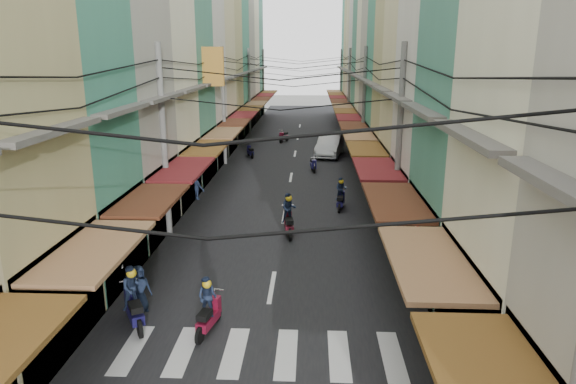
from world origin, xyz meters
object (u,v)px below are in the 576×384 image
(white_car, at_px, (329,156))
(traffic_sign, at_px, (416,233))
(market_umbrella, at_px, (557,331))
(bicycle, at_px, (446,240))

(white_car, height_order, traffic_sign, traffic_sign)
(white_car, height_order, market_umbrella, market_umbrella)
(white_car, relative_size, traffic_sign, 2.03)
(white_car, xyz_separation_m, traffic_sign, (2.07, -23.26, 2.00))
(bicycle, height_order, traffic_sign, traffic_sign)
(white_car, bearing_deg, bicycle, -66.33)
(bicycle, relative_size, market_umbrella, 0.80)
(market_umbrella, bearing_deg, bicycle, 87.66)
(white_car, distance_m, bicycle, 18.91)
(market_umbrella, distance_m, traffic_sign, 6.22)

